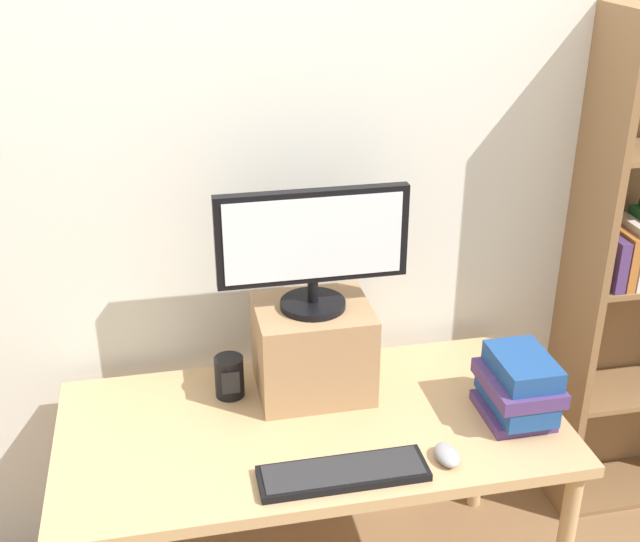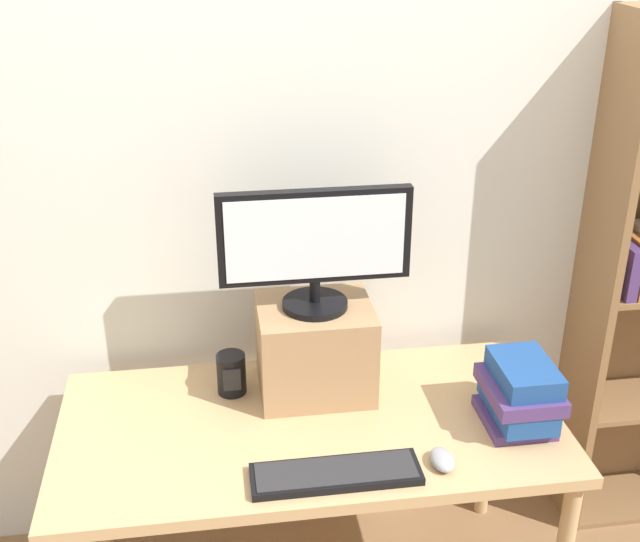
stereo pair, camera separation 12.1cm
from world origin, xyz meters
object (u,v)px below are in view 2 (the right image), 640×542
at_px(desk, 311,441).
at_px(computer_mouse, 442,460).
at_px(computer_monitor, 315,245).
at_px(riser_box, 315,348).
at_px(desk_speaker, 231,374).
at_px(keyboard, 336,474).
at_px(book_stack, 519,394).

xyz_separation_m(desk, computer_mouse, (0.33, -0.25, 0.09)).
bearing_deg(computer_monitor, riser_box, 90.00).
height_order(computer_mouse, desk_speaker, desk_speaker).
height_order(riser_box, keyboard, riser_box).
distance_m(computer_monitor, computer_mouse, 0.70).
relative_size(computer_monitor, computer_mouse, 5.42).
bearing_deg(book_stack, riser_box, 154.76).
bearing_deg(computer_mouse, keyboard, -178.10).
relative_size(riser_box, keyboard, 0.76).
bearing_deg(keyboard, book_stack, 16.60).
height_order(keyboard, book_stack, book_stack).
relative_size(computer_monitor, keyboard, 1.24).
height_order(keyboard, computer_mouse, computer_mouse).
height_order(computer_monitor, computer_mouse, computer_monitor).
distance_m(desk, computer_mouse, 0.42).
relative_size(computer_mouse, book_stack, 0.39).
bearing_deg(desk_speaker, computer_mouse, -38.69).
xyz_separation_m(computer_monitor, computer_mouse, (0.29, -0.42, -0.48)).
relative_size(desk, book_stack, 5.60).
bearing_deg(desk, desk_speaker, 139.15).
distance_m(computer_monitor, book_stack, 0.74).
relative_size(computer_monitor, book_stack, 2.13).
bearing_deg(riser_box, computer_mouse, -55.69).
relative_size(riser_box, desk_speaker, 2.62).
xyz_separation_m(computer_monitor, keyboard, (-0.01, -0.43, -0.48)).
height_order(desk, book_stack, book_stack).
bearing_deg(computer_monitor, keyboard, -90.72).
height_order(riser_box, computer_monitor, computer_monitor).
height_order(computer_monitor, keyboard, computer_monitor).
bearing_deg(computer_mouse, riser_box, 124.31).
bearing_deg(desk_speaker, computer_monitor, -3.81).
height_order(riser_box, computer_mouse, riser_box).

